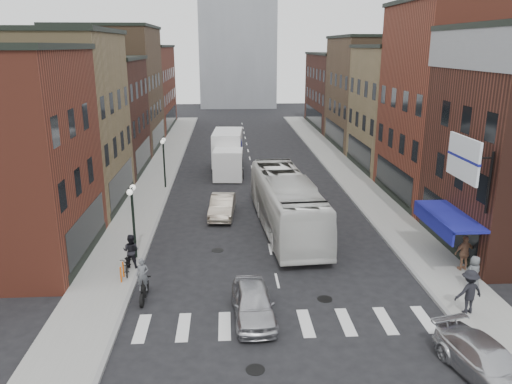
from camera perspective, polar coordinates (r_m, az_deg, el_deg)
The scene contains 30 objects.
ground at distance 24.21m, azimuth 2.68°, elevation -11.14°, with size 160.00×160.00×0.00m, color black.
sidewalk_left at distance 45.15m, azimuth -11.12°, elevation 1.82°, with size 3.00×74.00×0.15m, color gray.
sidewalk_right at distance 46.05m, azimuth 10.35°, elevation 2.15°, with size 3.00×74.00×0.15m, color gray.
curb_left at distance 44.99m, azimuth -9.22°, elevation 1.77°, with size 0.20×74.00×0.16m, color gray.
curb_right at distance 45.73m, azimuth 8.51°, elevation 2.04°, with size 0.20×74.00×0.16m, color gray.
crosswalk_stripes at distance 21.61m, azimuth 3.54°, elevation -14.81°, with size 12.00×2.20×0.01m, color silver.
bldg_left_mid_a at distance 37.85m, azimuth -23.07°, elevation 7.45°, with size 10.30×10.20×12.30m.
bldg_left_mid_b at distance 47.44m, azimuth -19.03°, elevation 8.19°, with size 10.30×10.20×10.30m.
bldg_left_far_a at distance 57.91m, azimuth -16.33°, elevation 11.24°, with size 10.30×12.20×13.30m.
bldg_left_far_b at distance 71.67m, azimuth -13.85°, elevation 11.48°, with size 10.30×16.20×11.30m.
bldg_right_mid_a at distance 39.59m, azimuth 22.94°, elevation 9.27°, with size 10.30×10.20×14.30m.
bldg_right_mid_b at distance 48.87m, azimuth 17.64°, elevation 9.12°, with size 10.30×10.20×11.30m.
bldg_right_far_a at distance 59.18m, azimuth 13.91°, elevation 11.03°, with size 10.30×12.20×12.30m.
bldg_right_far_b at distance 72.71m, azimuth 10.60°, elevation 11.34°, with size 10.30×16.20×10.30m.
awning_blue at distance 27.74m, azimuth 20.86°, elevation -2.69°, with size 1.80×5.00×0.78m.
billboard_sign at distance 24.96m, azimuth 22.78°, elevation 3.43°, with size 1.52×3.00×3.70m.
streetlamp_near at distance 27.12m, azimuth -13.92°, elevation -1.87°, with size 0.32×1.22×4.11m.
streetlamp_far at distance 40.51m, azimuth -10.51°, elevation 4.32°, with size 0.32×1.22×4.11m.
bike_rack at distance 25.54m, azimuth -15.05°, elevation -8.82°, with size 0.08×0.68×0.80m.
box_truck at distance 45.49m, azimuth -3.24°, elevation 4.44°, with size 2.91×8.48×3.63m.
motorcycle_rider at distance 23.48m, azimuth -12.78°, elevation -9.87°, with size 0.60×2.00×2.04m.
transit_bus at distance 31.14m, azimuth 3.49°, elevation -1.29°, with size 2.93×12.52×3.49m, color silver.
sedan_left_near at distance 21.60m, azimuth -0.32°, elevation -12.57°, with size 1.70×4.24×1.44m, color #B2B2B7.
sedan_left_far at distance 33.89m, azimuth -3.87°, elevation -1.62°, with size 1.54×4.42×1.46m, color beige.
curb_car at distance 19.89m, azimuth 24.93°, elevation -17.27°, with size 1.83×4.49×1.30m, color silver.
parked_bicycle at distance 26.18m, azimuth -14.53°, elevation -7.98°, with size 0.62×1.77×0.93m, color black.
ped_left_solo at distance 26.63m, azimuth -14.10°, elevation -6.53°, with size 0.86×0.50×1.77m, color black.
ped_right_a at distance 23.44m, azimuth 23.17°, elevation -10.42°, with size 1.27×0.63×1.97m, color black.
ped_right_b at distance 27.62m, azimuth 22.74°, elevation -6.42°, with size 1.09×0.54×1.86m, color #996A4E.
ped_right_c at distance 25.80m, azimuth 23.64°, elevation -8.41°, with size 0.80×0.52×1.63m, color #55595D.
Camera 1 is at (-2.40, -21.34, 11.17)m, focal length 35.00 mm.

